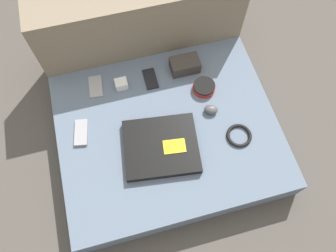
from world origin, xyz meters
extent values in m
plane|color=#4C4742|center=(0.00, 0.00, 0.00)|extent=(8.00, 8.00, 0.00)
cube|color=slate|center=(0.00, 0.00, 0.07)|extent=(0.93, 0.77, 0.14)
cube|color=#7F705B|center=(0.00, 0.49, 0.22)|extent=(0.93, 0.20, 0.44)
cube|color=black|center=(-0.05, -0.08, 0.15)|extent=(0.33, 0.30, 0.03)
cube|color=yellow|center=(0.00, -0.10, 0.17)|extent=(0.10, 0.07, 0.00)
ellipsoid|color=#4C4C51|center=(0.20, 0.03, 0.15)|extent=(0.07, 0.06, 0.03)
cylinder|color=red|center=(0.21, 0.15, 0.15)|extent=(0.10, 0.10, 0.02)
cylinder|color=black|center=(0.21, 0.15, 0.16)|extent=(0.10, 0.10, 0.01)
cube|color=black|center=(-0.01, 0.26, 0.14)|extent=(0.05, 0.11, 0.01)
cube|color=#99999E|center=(-0.26, 0.28, 0.14)|extent=(0.07, 0.12, 0.01)
cube|color=#99999E|center=(-0.36, 0.07, 0.14)|extent=(0.07, 0.13, 0.01)
cube|color=#38332D|center=(0.15, 0.27, 0.17)|extent=(0.13, 0.08, 0.06)
cube|color=silver|center=(-0.15, 0.25, 0.16)|extent=(0.05, 0.05, 0.04)
torus|color=black|center=(0.28, -0.11, 0.14)|extent=(0.11, 0.11, 0.01)
camera|label=1|loc=(-0.15, -0.56, 1.40)|focal=35.00mm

